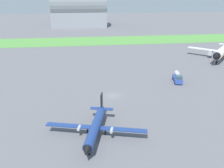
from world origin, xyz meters
TOP-DOWN VIEW (x-y plane):
  - ground_plane at (0.00, 0.00)m, footprint 600.00×600.00m
  - grass_taxiway_strip at (0.00, 83.69)m, footprint 360.00×28.00m
  - airplane_parked_jet_far at (54.81, 33.11)m, footprint 24.93×25.43m
  - airplane_foreground_turboprop at (-6.36, -19.67)m, footprint 21.09×18.19m
  - fuel_truck_near_gate at (23.10, 8.11)m, footprint 3.76×6.87m
  - hangar_distant at (-10.47, 153.29)m, footprint 47.72×28.35m

SIDE VIEW (x-z plane):
  - ground_plane at x=0.00m, z-range 0.00..0.00m
  - grass_taxiway_strip at x=0.00m, z-range 0.00..0.08m
  - fuel_truck_near_gate at x=23.10m, z-range -0.06..3.23m
  - airplane_foreground_turboprop at x=-6.36m, z-range -0.86..5.57m
  - airplane_parked_jet_far at x=54.81m, z-range -1.57..9.65m
  - hangar_distant at x=-10.47m, z-range -1.39..31.58m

